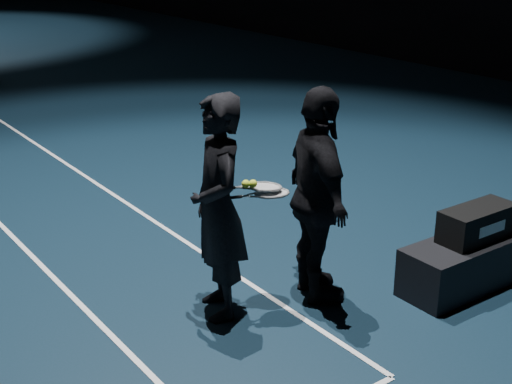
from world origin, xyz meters
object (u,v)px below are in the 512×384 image
player_b (318,197)px  tennis_balls (249,182)px  racket_bag (477,223)px  player_bench (473,261)px  racket_upper (265,187)px  player_a (218,208)px  racket_lower (272,193)px

player_b → tennis_balls: size_ratio=15.38×
racket_bag → tennis_balls: bearing=156.2°
player_bench → racket_upper: 2.07m
racket_upper → player_bench: bearing=-11.2°
player_a → racket_upper: size_ratio=2.71×
player_bench → racket_upper: (-1.70, 0.83, 0.83)m
tennis_balls → player_b: bearing=-19.1°
player_bench → racket_upper: bearing=154.7°
racket_upper → player_a: bearing=-178.3°
player_b → tennis_balls: 0.63m
racket_bag → tennis_balls: (-1.85, 0.84, 0.53)m
racket_upper → tennis_balls: (-0.15, 0.01, 0.07)m
player_b → tennis_balls: (-0.56, 0.19, 0.19)m
player_bench → player_b: (-1.29, 0.64, 0.70)m
player_bench → tennis_balls: (-1.85, 0.84, 0.90)m
player_a → player_b: 0.85m
player_b → racket_bag: bearing=-96.0°
racket_bag → player_bench: bearing=0.0°
racket_bag → tennis_balls: tennis_balls is taller
racket_bag → player_a: player_a is taller
player_bench → tennis_balls: tennis_balls is taller
player_bench → racket_upper: racket_upper is taller
player_bench → player_a: bearing=157.0°
racket_bag → player_a: (-2.10, 0.92, 0.34)m
racket_upper → tennis_balls: size_ratio=5.67×
player_bench → player_a: (-2.10, 0.92, 0.70)m
racket_bag → player_b: 1.48m
racket_upper → racket_lower: bearing=-42.7°
player_b → tennis_balls: bearing=91.4°
racket_lower → tennis_balls: tennis_balls is taller
player_bench → player_b: 1.60m
player_b → racket_lower: (-0.38, 0.13, 0.08)m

